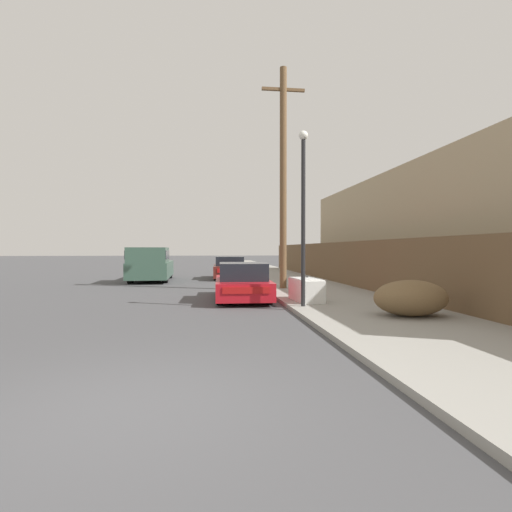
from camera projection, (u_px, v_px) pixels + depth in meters
ground_plane at (127, 411)px, 4.27m from camera, size 220.00×220.00×0.00m
sidewalk_curb at (270, 273)px, 28.25m from camera, size 4.20×63.00×0.12m
discarded_fridge at (306, 290)px, 12.51m from camera, size 0.79×1.68×0.73m
parked_sports_car_red at (242, 283)px, 13.74m from camera, size 1.94×4.36×1.28m
car_parked_mid at (229, 268)px, 23.60m from camera, size 1.96×4.30×1.32m
pickup_truck at (151, 264)px, 21.64m from camera, size 2.19×5.67×1.84m
utility_pole at (283, 175)px, 16.58m from camera, size 1.80×0.29×9.16m
street_lamp at (303, 205)px, 11.28m from camera, size 0.26×0.26×4.96m
brush_pile at (411, 298)px, 9.64m from camera, size 1.82×1.31×0.87m
wooden_fence at (338, 262)px, 19.58m from camera, size 0.08×31.59×1.97m
building_right_house at (461, 228)px, 17.80m from camera, size 6.00×23.59×5.37m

